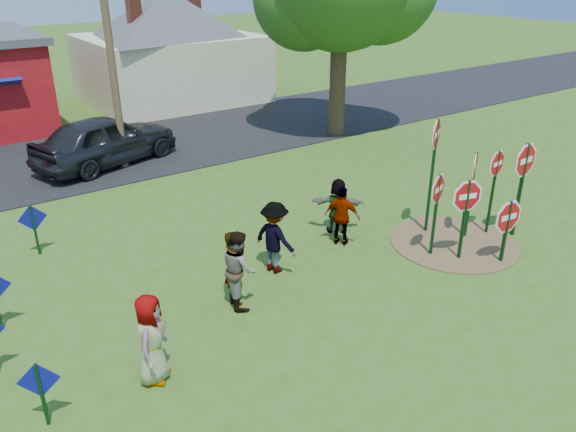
{
  "coord_description": "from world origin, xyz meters",
  "views": [
    {
      "loc": [
        -6.28,
        -8.96,
        6.58
      ],
      "look_at": [
        0.7,
        0.94,
        1.04
      ],
      "focal_mm": 35.0,
      "sensor_mm": 36.0,
      "label": 1
    }
  ],
  "objects_px": {
    "stop_sign_c": "(496,173)",
    "suv": "(106,140)",
    "person_b": "(234,267)",
    "person_a": "(151,339)",
    "stop_sign_b": "(435,147)",
    "stop_sign_d": "(474,173)",
    "stop_sign_a": "(466,203)",
    "utility_pole": "(109,42)"
  },
  "relations": [
    {
      "from": "stop_sign_d",
      "to": "person_b",
      "type": "height_order",
      "value": "stop_sign_d"
    },
    {
      "from": "stop_sign_c",
      "to": "person_a",
      "type": "height_order",
      "value": "stop_sign_c"
    },
    {
      "from": "stop_sign_a",
      "to": "suv",
      "type": "xyz_separation_m",
      "value": [
        -4.6,
        11.61,
        -0.56
      ]
    },
    {
      "from": "stop_sign_c",
      "to": "suv",
      "type": "relative_size",
      "value": 0.47
    },
    {
      "from": "stop_sign_b",
      "to": "person_b",
      "type": "relative_size",
      "value": 1.96
    },
    {
      "from": "stop_sign_d",
      "to": "utility_pole",
      "type": "height_order",
      "value": "utility_pole"
    },
    {
      "from": "stop_sign_b",
      "to": "utility_pole",
      "type": "height_order",
      "value": "utility_pole"
    },
    {
      "from": "stop_sign_d",
      "to": "suv",
      "type": "distance_m",
      "value": 12.34
    },
    {
      "from": "stop_sign_d",
      "to": "utility_pole",
      "type": "bearing_deg",
      "value": 84.44
    },
    {
      "from": "utility_pole",
      "to": "suv",
      "type": "bearing_deg",
      "value": 121.39
    },
    {
      "from": "stop_sign_d",
      "to": "person_a",
      "type": "distance_m",
      "value": 8.84
    },
    {
      "from": "stop_sign_b",
      "to": "stop_sign_d",
      "type": "xyz_separation_m",
      "value": [
        0.6,
        -0.8,
        -0.6
      ]
    },
    {
      "from": "stop_sign_d",
      "to": "person_b",
      "type": "distance_m",
      "value": 6.55
    },
    {
      "from": "stop_sign_c",
      "to": "suv",
      "type": "height_order",
      "value": "stop_sign_c"
    },
    {
      "from": "stop_sign_c",
      "to": "person_a",
      "type": "relative_size",
      "value": 1.45
    },
    {
      "from": "utility_pole",
      "to": "person_a",
      "type": "bearing_deg",
      "value": -107.76
    },
    {
      "from": "stop_sign_b",
      "to": "utility_pole",
      "type": "bearing_deg",
      "value": 87.42
    },
    {
      "from": "stop_sign_c",
      "to": "utility_pole",
      "type": "relative_size",
      "value": 0.3
    },
    {
      "from": "stop_sign_a",
      "to": "stop_sign_d",
      "type": "relative_size",
      "value": 0.88
    },
    {
      "from": "stop_sign_b",
      "to": "person_a",
      "type": "relative_size",
      "value": 1.94
    },
    {
      "from": "person_a",
      "to": "suv",
      "type": "bearing_deg",
      "value": 25.2
    },
    {
      "from": "person_b",
      "to": "suv",
      "type": "distance_m",
      "value": 10.15
    },
    {
      "from": "stop_sign_a",
      "to": "suv",
      "type": "relative_size",
      "value": 0.42
    },
    {
      "from": "person_a",
      "to": "utility_pole",
      "type": "bearing_deg",
      "value": 22.66
    },
    {
      "from": "suv",
      "to": "stop_sign_c",
      "type": "bearing_deg",
      "value": -168.0
    },
    {
      "from": "person_a",
      "to": "person_b",
      "type": "bearing_deg",
      "value": -20.7
    },
    {
      "from": "stop_sign_a",
      "to": "person_b",
      "type": "relative_size",
      "value": 1.32
    },
    {
      "from": "person_a",
      "to": "suv",
      "type": "distance_m",
      "value": 11.83
    },
    {
      "from": "stop_sign_c",
      "to": "stop_sign_d",
      "type": "distance_m",
      "value": 0.66
    },
    {
      "from": "stop_sign_c",
      "to": "stop_sign_d",
      "type": "relative_size",
      "value": 0.98
    },
    {
      "from": "stop_sign_d",
      "to": "utility_pole",
      "type": "relative_size",
      "value": 0.31
    },
    {
      "from": "stop_sign_d",
      "to": "utility_pole",
      "type": "distance_m",
      "value": 11.88
    },
    {
      "from": "stop_sign_a",
      "to": "suv",
      "type": "distance_m",
      "value": 12.5
    },
    {
      "from": "stop_sign_c",
      "to": "person_b",
      "type": "xyz_separation_m",
      "value": [
        -7.06,
        1.0,
        -0.87
      ]
    },
    {
      "from": "stop_sign_d",
      "to": "stop_sign_a",
      "type": "bearing_deg",
      "value": 179.55
    },
    {
      "from": "stop_sign_c",
      "to": "utility_pole",
      "type": "xyz_separation_m",
      "value": [
        -5.94,
        10.52,
        2.52
      ]
    },
    {
      "from": "stop_sign_d",
      "to": "person_a",
      "type": "bearing_deg",
      "value": 150.38
    },
    {
      "from": "person_b",
      "to": "person_a",
      "type": "bearing_deg",
      "value": 127.52
    },
    {
      "from": "stop_sign_a",
      "to": "person_a",
      "type": "relative_size",
      "value": 1.31
    },
    {
      "from": "person_b",
      "to": "stop_sign_c",
      "type": "bearing_deg",
      "value": -89.4
    },
    {
      "from": "person_a",
      "to": "utility_pole",
      "type": "xyz_separation_m",
      "value": [
        3.47,
        10.82,
        3.38
      ]
    },
    {
      "from": "stop_sign_a",
      "to": "person_b",
      "type": "bearing_deg",
      "value": -179.34
    }
  ]
}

